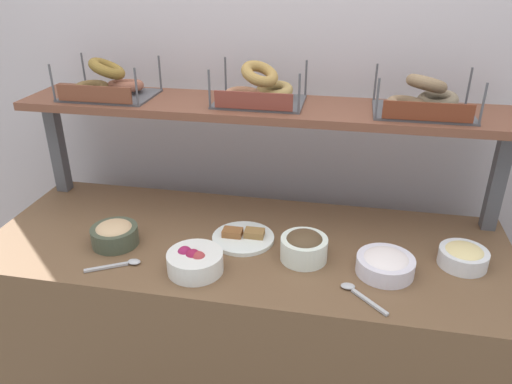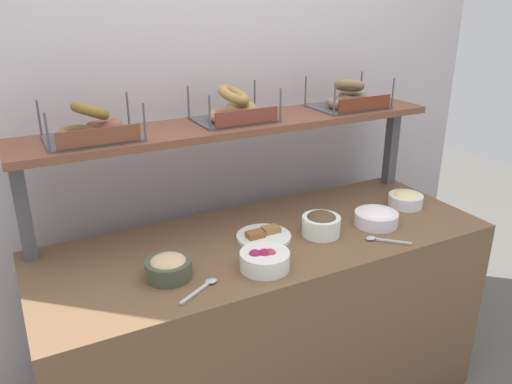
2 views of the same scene
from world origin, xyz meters
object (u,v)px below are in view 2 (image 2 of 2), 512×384
serving_spoon_near_plate (381,240)px  serving_spoon_by_edge (204,287)px  bowl_cream_cheese (376,217)px  bagel_basket_cinnamon_raisin (92,127)px  bowl_egg_salad (406,199)px  bagel_basket_poppy (348,98)px  bowl_beet_salad (264,260)px  bowl_hummus (168,267)px  serving_plate_white (264,236)px  bagel_basket_everything (234,109)px  bowl_chocolate_spread (321,224)px

serving_spoon_near_plate → serving_spoon_by_edge: bearing=179.5°
bowl_cream_cheese → bagel_basket_cinnamon_raisin: bagel_basket_cinnamon_raisin is taller
bowl_egg_salad → bowl_cream_cheese: same height
bagel_basket_poppy → serving_spoon_by_edge: bearing=-152.5°
bowl_beet_salad → bagel_basket_cinnamon_raisin: size_ratio=0.54×
bowl_hummus → serving_plate_white: bearing=14.3°
serving_spoon_near_plate → bagel_basket_everything: 0.81m
bowl_chocolate_spread → serving_plate_white: size_ratio=0.71×
bowl_chocolate_spread → bowl_beet_salad: 0.37m
serving_spoon_near_plate → bagel_basket_poppy: (0.18, 0.50, 0.47)m
bowl_egg_salad → bagel_basket_everything: 0.91m
bowl_chocolate_spread → bagel_basket_everything: (-0.22, 0.35, 0.43)m
bowl_beet_salad → serving_spoon_near_plate: size_ratio=1.29×
bowl_beet_salad → serving_spoon_by_edge: 0.25m
bowl_egg_salad → bagel_basket_poppy: bearing=120.9°
bowl_hummus → serving_spoon_near_plate: (0.85, -0.13, -0.03)m
bagel_basket_cinnamon_raisin → serving_spoon_near_plate: bearing=-26.6°
bowl_chocolate_spread → bagel_basket_poppy: bagel_basket_poppy is taller
bowl_beet_salad → serving_spoon_by_edge: size_ratio=1.11×
bowl_hummus → bagel_basket_everything: size_ratio=0.50×
bagel_basket_everything → bagel_basket_poppy: 0.58m
bowl_hummus → serving_spoon_by_edge: 0.15m
bowl_hummus → bagel_basket_everything: 0.73m
bagel_basket_everything → serving_spoon_by_edge: bearing=-125.5°
bowl_egg_salad → bowl_beet_salad: size_ratio=0.87×
bowl_cream_cheese → serving_spoon_near_plate: (-0.09, -0.13, -0.03)m
bowl_hummus → bowl_egg_salad: bearing=4.7°
bowl_cream_cheese → bagel_basket_everything: bearing=141.8°
bagel_basket_poppy → bagel_basket_cinnamon_raisin: bearing=-179.8°
bowl_egg_salad → bowl_hummus: (-1.19, -0.10, 0.01)m
bowl_chocolate_spread → bagel_basket_poppy: size_ratio=0.47×
bowl_egg_salad → serving_plate_white: 0.75m
serving_plate_white → serving_spoon_by_edge: 0.43m
bowl_egg_salad → serving_spoon_near_plate: 0.41m
bowl_egg_salad → bagel_basket_cinnamon_raisin: bagel_basket_cinnamon_raisin is taller
bowl_egg_salad → bowl_cream_cheese: size_ratio=0.85×
serving_spoon_by_edge → serving_plate_white: bearing=33.4°
bowl_chocolate_spread → serving_plate_white: bowl_chocolate_spread is taller
bowl_cream_cheese → serving_plate_white: bearing=167.5°
bowl_chocolate_spread → bowl_egg_salad: bearing=7.1°
bowl_chocolate_spread → bagel_basket_everything: size_ratio=0.48×
bowl_hummus → serving_spoon_near_plate: 0.86m
serving_spoon_by_edge → bagel_basket_poppy: bagel_basket_poppy is taller
serving_spoon_by_edge → bagel_basket_everything: 0.78m
bagel_basket_poppy → bowl_chocolate_spread: bearing=-137.0°
bagel_basket_cinnamon_raisin → serving_plate_white: bearing=-23.4°
bowl_hummus → serving_spoon_near_plate: size_ratio=1.16×
bowl_egg_salad → serving_spoon_by_edge: 1.13m
bowl_beet_salad → serving_plate_white: bowl_beet_salad is taller
bowl_cream_cheese → bagel_basket_poppy: bagel_basket_poppy is taller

